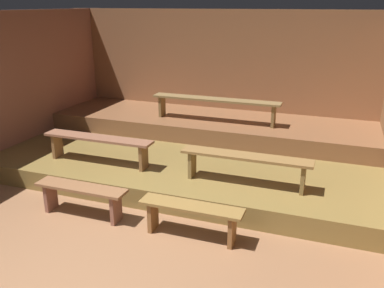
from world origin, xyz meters
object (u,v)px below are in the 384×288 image
object	(u,v)px
bench_middle_center	(215,103)
bench_lower_left	(98,142)
bench_floor_right	(191,213)
bench_lower_right	(246,161)
bench_floor_left	(81,194)

from	to	relation	value
bench_middle_center	bench_lower_left	bearing A→B (deg)	-124.80
bench_floor_right	bench_lower_right	xyz separation A→B (m)	(0.38, 1.03, 0.31)
bench_floor_right	bench_lower_right	bearing A→B (deg)	69.61
bench_lower_right	bench_middle_center	bearing A→B (deg)	118.16
bench_lower_left	bench_middle_center	bearing A→B (deg)	55.20
bench_lower_left	bench_lower_right	bearing A→B (deg)	0.00
bench_floor_left	bench_floor_right	bearing A→B (deg)	0.00
bench_floor_left	bench_floor_right	xyz separation A→B (m)	(1.48, 0.00, 0.00)
bench_floor_left	bench_floor_right	size ratio (longest dim) A/B	1.00
bench_lower_left	bench_lower_right	distance (m)	2.25
bench_floor_right	bench_lower_right	distance (m)	1.15
bench_floor_right	bench_lower_left	xyz separation A→B (m)	(-1.87, 1.03, 0.31)
bench_lower_left	bench_middle_center	size ratio (longest dim) A/B	0.75
bench_floor_right	bench_middle_center	size ratio (longest dim) A/B	0.53
bench_middle_center	bench_floor_right	bearing A→B (deg)	-78.27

